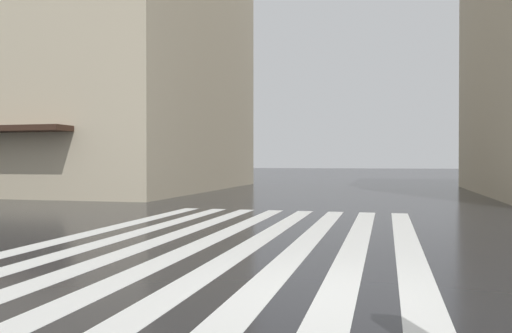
% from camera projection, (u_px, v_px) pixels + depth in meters
% --- Properties ---
extents(ground_plane, '(220.00, 220.00, 0.00)m').
position_uv_depth(ground_plane, '(328.00, 294.00, 6.47)').
color(ground_plane, black).
extents(zebra_crossing, '(13.00, 7.50, 0.01)m').
position_uv_depth(zebra_crossing, '(236.00, 239.00, 10.93)').
color(zebra_crossing, silver).
rests_on(zebra_crossing, ground_plane).
extents(haussmann_block_mid, '(18.38, 21.75, 20.42)m').
position_uv_depth(haussmann_block_mid, '(46.00, 25.00, 31.57)').
color(haussmann_block_mid, beige).
rests_on(haussmann_block_mid, ground_plane).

